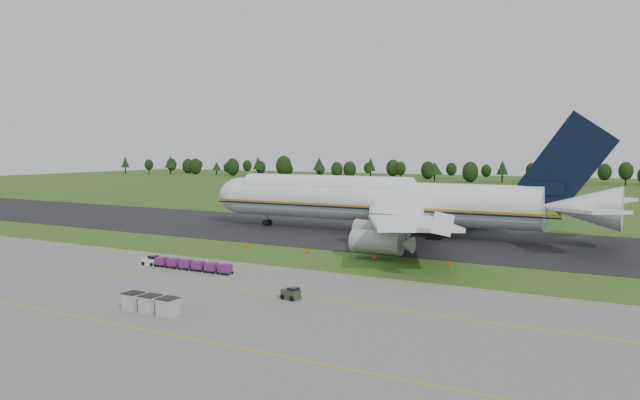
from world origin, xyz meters
The scene contains 10 objects.
ground centered at (0.00, 0.00, 0.00)m, with size 600.00×600.00×0.00m, color #325319.
apron centered at (0.00, -34.00, 0.03)m, with size 300.00×52.00×0.06m, color slate.
taxiway centered at (0.00, 28.00, 0.04)m, with size 300.00×40.00×0.08m, color black.
apron_markings centered at (0.00, -26.98, 0.06)m, with size 300.00×30.20×0.01m.
tree_line centered at (-5.68, 220.43, 6.46)m, with size 525.95×22.14×11.92m.
aircraft centered at (2.90, 30.10, 6.59)m, with size 81.61×80.15×23.08m.
baggage_train centered at (-6.65, -16.09, 0.79)m, with size 15.47×1.40×1.35m.
utility_cart centered at (15.29, -23.52, 0.60)m, with size 2.18×1.52×1.11m.
uld_row centered at (5.60, -35.16, 0.96)m, with size 6.61×1.81×1.79m.
edge_markers centered at (7.02, 4.45, 0.27)m, with size 35.88×0.30×0.60m.
Camera 1 is at (51.30, -81.37, 16.88)m, focal length 35.00 mm.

